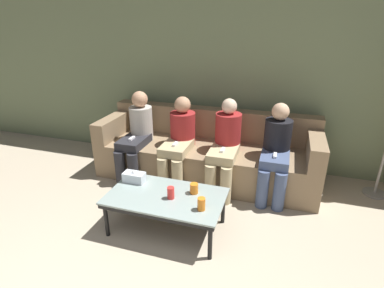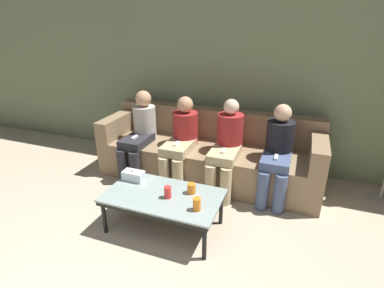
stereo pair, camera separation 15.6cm
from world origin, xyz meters
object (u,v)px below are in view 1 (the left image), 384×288
cup_near_left (194,188)px  cup_far_center (171,193)px  seated_person_left_end (137,133)px  seated_person_mid_left (179,138)px  seated_person_mid_right (225,143)px  couch (206,153)px  cup_near_right (201,204)px  coffee_table (166,199)px  seated_person_right_end (276,149)px  tissue_box (134,177)px

cup_near_left → cup_far_center: size_ratio=0.86×
cup_far_center → seated_person_left_end: size_ratio=0.11×
seated_person_mid_left → seated_person_mid_right: (0.58, 0.00, 0.01)m
seated_person_left_end → cup_near_left: bearing=-39.4°
couch → cup_near_right: bearing=-77.0°
seated_person_mid_left → seated_person_mid_right: 0.58m
coffee_table → seated_person_mid_left: bearing=102.2°
cup_near_right → couch: bearing=103.0°
cup_far_center → seated_person_left_end: seated_person_left_end is taller
coffee_table → seated_person_mid_left: size_ratio=1.04×
cup_far_center → couch: bearing=89.3°
seated_person_right_end → cup_far_center: bearing=-131.0°
seated_person_mid_right → seated_person_right_end: 0.58m
tissue_box → seated_person_mid_right: seated_person_mid_right is taller
cup_near_left → tissue_box: bearing=177.7°
cup_near_left → seated_person_right_end: (0.70, 0.86, 0.15)m
seated_person_mid_left → seated_person_right_end: bearing=0.7°
cup_near_right → seated_person_mid_left: bearing=118.7°
seated_person_mid_right → couch: bearing=140.8°
cup_far_center → seated_person_mid_right: seated_person_mid_right is taller
coffee_table → seated_person_mid_left: 1.02m
seated_person_right_end → seated_person_mid_left: bearing=-179.3°
cup_far_center → seated_person_mid_left: bearing=105.3°
tissue_box → seated_person_mid_left: size_ratio=0.20×
seated_person_right_end → tissue_box: bearing=-148.4°
seated_person_mid_right → coffee_table: bearing=-110.8°
coffee_table → cup_far_center: bearing=-25.6°
cup_far_center → seated_person_mid_left: size_ratio=0.11×
seated_person_mid_left → couch: bearing=39.3°
cup_near_right → cup_far_center: bearing=164.4°
tissue_box → seated_person_mid_right: size_ratio=0.20×
seated_person_left_end → seated_person_right_end: (1.74, 0.01, -0.00)m
cup_far_center → seated_person_left_end: 1.33m
cup_far_center → seated_person_mid_left: 1.05m
cup_far_center → seated_person_mid_left: seated_person_mid_left is taller
seated_person_mid_left → seated_person_right_end: 1.16m
tissue_box → seated_person_mid_left: 0.86m
cup_near_left → seated_person_left_end: (-1.04, 0.85, 0.15)m
couch → cup_near_left: 1.11m
couch → seated_person_mid_right: seated_person_mid_right is taller
couch → cup_far_center: 1.25m
cup_far_center → seated_person_mid_right: bearing=73.1°
seated_person_mid_right → cup_near_left: bearing=-98.3°
cup_far_center → tissue_box: (-0.48, 0.18, -0.01)m
couch → seated_person_right_end: size_ratio=2.55×
seated_person_mid_left → seated_person_mid_right: seated_person_mid_right is taller
tissue_box → seated_person_right_end: (1.36, 0.84, 0.15)m
coffee_table → seated_person_left_end: size_ratio=1.02×
cup_near_left → cup_far_center: 0.24m
cup_far_center → seated_person_right_end: 1.36m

